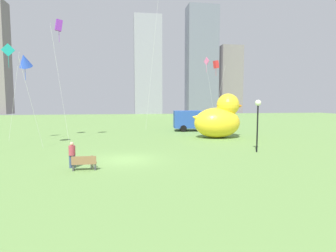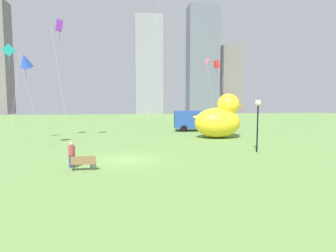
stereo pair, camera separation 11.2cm
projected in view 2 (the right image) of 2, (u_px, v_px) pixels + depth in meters
The scene contains 13 objects.
ground_plane at pixel (125, 160), 19.99m from camera, with size 140.00×140.00×0.00m, color #68924A.
park_bench at pixel (84, 163), 16.91m from camera, with size 1.46×0.46×0.90m.
person_adult at pixel (72, 153), 17.52m from camera, with size 0.41×0.41×1.67m.
person_child at pixel (92, 161), 17.39m from camera, with size 0.21×0.21×0.84m.
giant_inflatable_duck at pixel (219, 119), 31.73m from camera, with size 6.13×3.94×5.08m.
lamppost at pixel (258, 111), 22.66m from camera, with size 0.49×0.49×4.33m.
box_truck at pixel (194, 121), 39.08m from camera, with size 5.89×2.81×2.85m.
city_skyline at pixel (148, 65), 92.90m from camera, with size 85.42×12.90×35.59m.
kite_teal at pixel (9, 54), 27.36m from camera, with size 1.50×0.93×9.87m.
kite_blue at pixel (25, 61), 24.40m from camera, with size 1.87×2.05×8.52m.
kite_pink at pixel (207, 64), 42.56m from camera, with size 2.13×2.12×10.97m.
kite_purple at pixel (59, 26), 28.45m from camera, with size 1.44×1.19×12.59m.
kite_red at pixel (217, 65), 41.20m from camera, with size 1.86×1.79×10.25m.
Camera 2 is at (0.03, -19.93, 4.24)m, focal length 29.61 mm.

